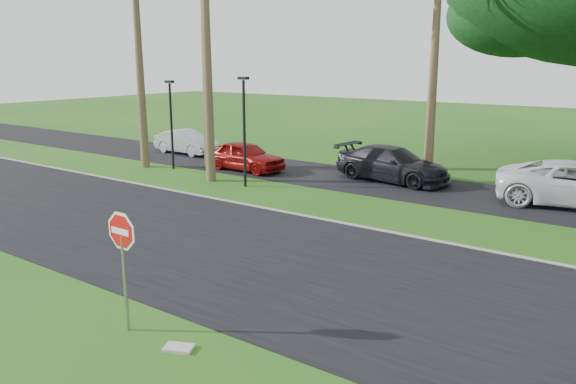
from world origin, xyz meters
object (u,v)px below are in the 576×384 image
Objects in this scene: car_silver at (186,142)px; car_red at (245,156)px; stop_sign_near at (123,247)px; car_dark at (392,164)px.

car_silver is 0.98× the size of car_red.
stop_sign_near is 0.50× the size of car_dark.
car_red is at bearing 112.06° from car_dark.
stop_sign_near reaches higher than car_red.
car_red is 0.79× the size of car_dark.
car_red is at bearing 121.58° from stop_sign_near.
stop_sign_near is at bearing -146.56° from car_red.
car_dark is (12.88, 0.09, 0.09)m from car_silver.
car_red reaches higher than car_silver.
car_silver is at bearing 132.48° from stop_sign_near.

